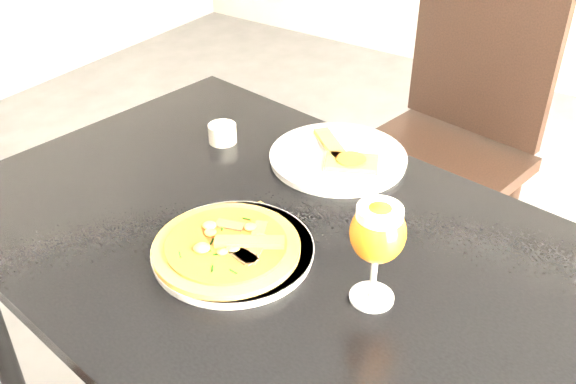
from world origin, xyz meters
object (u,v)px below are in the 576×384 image
Objects in this scene: pizza at (227,246)px; beer_glass at (378,234)px; dining_table at (271,272)px; chair_far at (446,140)px.

pizza is 0.28m from beer_glass.
dining_table is 5.20× the size of pizza.
pizza is (-0.02, -0.09, 0.11)m from dining_table.
chair_far reaches higher than pizza.
chair_far is at bearing 103.91° from beer_glass.
beer_glass is (0.25, 0.05, 0.10)m from pizza.
dining_table is 0.32m from beer_glass.
chair_far is (0.00, 0.87, -0.12)m from dining_table.
dining_table is at bearing 168.57° from beer_glass.
pizza is (-0.02, -0.96, 0.23)m from chair_far.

